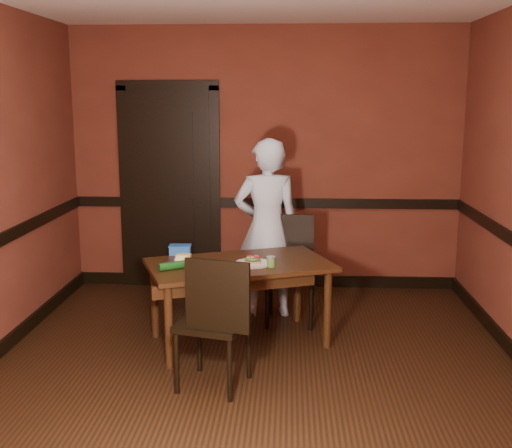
# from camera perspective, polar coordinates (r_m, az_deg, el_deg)

# --- Properties ---
(floor) EXTENTS (4.00, 4.50, 0.01)m
(floor) POSITION_cam_1_polar(r_m,az_deg,el_deg) (4.80, -0.23, -13.23)
(floor) COLOR black
(floor) RESTS_ON ground
(wall_back) EXTENTS (4.00, 0.02, 2.70)m
(wall_back) POSITION_cam_1_polar(r_m,az_deg,el_deg) (6.65, 0.87, 5.74)
(wall_back) COLOR #5F291C
(wall_back) RESTS_ON ground
(wall_front) EXTENTS (4.00, 0.02, 2.70)m
(wall_front) POSITION_cam_1_polar(r_m,az_deg,el_deg) (2.22, -3.56, -5.50)
(wall_front) COLOR #5F291C
(wall_front) RESTS_ON ground
(dado_back) EXTENTS (4.00, 0.03, 0.10)m
(dado_back) POSITION_cam_1_polar(r_m,az_deg,el_deg) (6.69, 0.85, 1.89)
(dado_back) COLOR black
(dado_back) RESTS_ON ground
(baseboard_back) EXTENTS (4.00, 0.03, 0.12)m
(baseboard_back) POSITION_cam_1_polar(r_m,az_deg,el_deg) (6.88, 0.83, -5.04)
(baseboard_back) COLOR black
(baseboard_back) RESTS_ON ground
(door) EXTENTS (1.05, 0.07, 2.20)m
(door) POSITION_cam_1_polar(r_m,az_deg,el_deg) (6.75, -7.67, 3.52)
(door) COLOR black
(door) RESTS_ON ground
(dining_table) EXTENTS (1.64, 1.27, 0.68)m
(dining_table) POSITION_cam_1_polar(r_m,az_deg,el_deg) (5.27, -1.49, -7.01)
(dining_table) COLOR black
(dining_table) RESTS_ON floor
(chair_far) EXTENTS (0.47, 0.47, 0.95)m
(chair_far) POSITION_cam_1_polar(r_m,az_deg,el_deg) (5.70, 3.08, -4.19)
(chair_far) COLOR black
(chair_far) RESTS_ON floor
(chair_near) EXTENTS (0.55, 0.55, 0.96)m
(chair_near) POSITION_cam_1_polar(r_m,az_deg,el_deg) (4.47, -3.83, -8.54)
(chair_near) COLOR black
(chair_near) RESTS_ON floor
(person) EXTENTS (0.66, 0.49, 1.63)m
(person) POSITION_cam_1_polar(r_m,az_deg,el_deg) (5.81, 0.96, -0.39)
(person) COLOR silver
(person) RESTS_ON floor
(sandwich_plate) EXTENTS (0.28, 0.28, 0.07)m
(sandwich_plate) POSITION_cam_1_polar(r_m,az_deg,el_deg) (5.11, -0.30, -3.41)
(sandwich_plate) COLOR white
(sandwich_plate) RESTS_ON dining_table
(sauce_jar) EXTENTS (0.07, 0.07, 0.08)m
(sauce_jar) POSITION_cam_1_polar(r_m,az_deg,el_deg) (5.04, 1.34, -3.36)
(sauce_jar) COLOR #558437
(sauce_jar) RESTS_ON dining_table
(cheese_saucer) EXTENTS (0.16, 0.16, 0.05)m
(cheese_saucer) POSITION_cam_1_polar(r_m,az_deg,el_deg) (5.28, -6.46, -3.01)
(cheese_saucer) COLOR white
(cheese_saucer) RESTS_ON dining_table
(food_tub) EXTENTS (0.19, 0.14, 0.08)m
(food_tub) POSITION_cam_1_polar(r_m,az_deg,el_deg) (5.48, -6.76, -2.26)
(food_tub) COLOR blue
(food_tub) RESTS_ON dining_table
(wrapped_veg) EXTENTS (0.22, 0.17, 0.06)m
(wrapped_veg) POSITION_cam_1_polar(r_m,az_deg,el_deg) (5.00, -7.42, -3.70)
(wrapped_veg) COLOR #124514
(wrapped_veg) RESTS_ON dining_table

